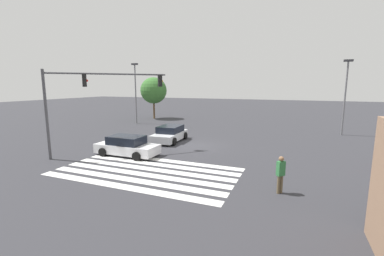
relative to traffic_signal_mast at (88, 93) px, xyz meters
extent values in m
plane|color=#333338|center=(5.48, 5.48, -4.41)|extent=(148.02, 148.02, 0.00)
cube|color=silver|center=(5.48, -3.96, -4.40)|extent=(10.45, 0.60, 0.01)
cube|color=silver|center=(5.48, -3.01, -4.40)|extent=(10.45, 0.60, 0.01)
cube|color=silver|center=(5.48, -2.06, -4.40)|extent=(10.45, 0.60, 0.01)
cube|color=silver|center=(5.48, -1.11, -4.40)|extent=(10.45, 0.60, 0.01)
cube|color=silver|center=(5.48, -0.16, -4.40)|extent=(10.45, 0.60, 0.01)
cube|color=silver|center=(5.48, 0.79, -4.40)|extent=(10.45, 0.60, 0.01)
cylinder|color=#47474C|center=(-1.87, -1.87, -1.42)|extent=(0.18, 0.18, 5.98)
cylinder|color=#47474C|center=(1.01, 1.01, 1.32)|extent=(5.86, 5.86, 0.12)
cube|color=black|center=(-0.14, -0.14, 0.85)|extent=(0.40, 0.40, 0.84)
sphere|color=red|center=(-0.03, -0.03, 0.85)|extent=(0.16, 0.16, 0.16)
cube|color=black|center=(3.61, 3.61, 0.85)|extent=(0.40, 0.40, 0.84)
sphere|color=gold|center=(3.72, 3.72, 0.85)|extent=(0.16, 0.16, 0.16)
cube|color=silver|center=(3.02, 6.20, -3.91)|extent=(2.19, 4.37, 0.62)
cube|color=black|center=(3.01, 6.41, -3.31)|extent=(1.89, 2.52, 0.58)
cylinder|color=black|center=(4.09, 4.94, -4.07)|extent=(0.26, 0.67, 0.66)
cylinder|color=black|center=(2.10, 4.83, -4.07)|extent=(0.26, 0.67, 0.66)
cylinder|color=black|center=(3.95, 7.58, -4.07)|extent=(0.26, 0.67, 0.66)
cylinder|color=black|center=(1.95, 7.47, -4.07)|extent=(0.26, 0.67, 0.66)
cube|color=silver|center=(2.31, 0.98, -3.92)|extent=(4.53, 1.83, 0.64)
cube|color=black|center=(2.26, 0.98, -3.31)|extent=(2.43, 1.64, 0.59)
cylinder|color=black|center=(3.72, 1.91, -4.10)|extent=(0.60, 0.22, 0.60)
cylinder|color=black|center=(3.71, 0.04, -4.10)|extent=(0.60, 0.22, 0.60)
cylinder|color=black|center=(0.91, 1.91, -4.10)|extent=(0.60, 0.22, 0.60)
cylinder|color=black|center=(0.90, 0.05, -4.10)|extent=(0.60, 0.22, 0.60)
cylinder|color=brown|center=(12.77, -1.92, -3.98)|extent=(0.14, 0.14, 0.85)
cylinder|color=brown|center=(12.88, -1.80, -3.98)|extent=(0.14, 0.14, 0.85)
cube|color=#337A42|center=(12.82, -1.86, -3.21)|extent=(0.41, 0.41, 0.68)
sphere|color=#8C6647|center=(12.82, -1.86, -2.76)|extent=(0.23, 0.23, 0.23)
cylinder|color=slate|center=(17.71, 15.34, -0.81)|extent=(0.16, 0.16, 7.19)
cube|color=#333338|center=(17.71, 15.34, 2.89)|extent=(0.80, 0.36, 0.20)
cylinder|color=slate|center=(-5.97, 14.37, -0.66)|extent=(0.16, 0.16, 7.49)
cube|color=#333338|center=(-5.97, 14.37, 3.19)|extent=(0.80, 0.36, 0.20)
cylinder|color=brown|center=(-6.40, 19.62, -3.13)|extent=(0.26, 0.26, 2.55)
sphere|color=#3D7533|center=(-6.40, 19.62, -0.21)|extent=(3.87, 3.87, 3.87)
camera|label=1|loc=(13.28, -13.79, 0.53)|focal=24.00mm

